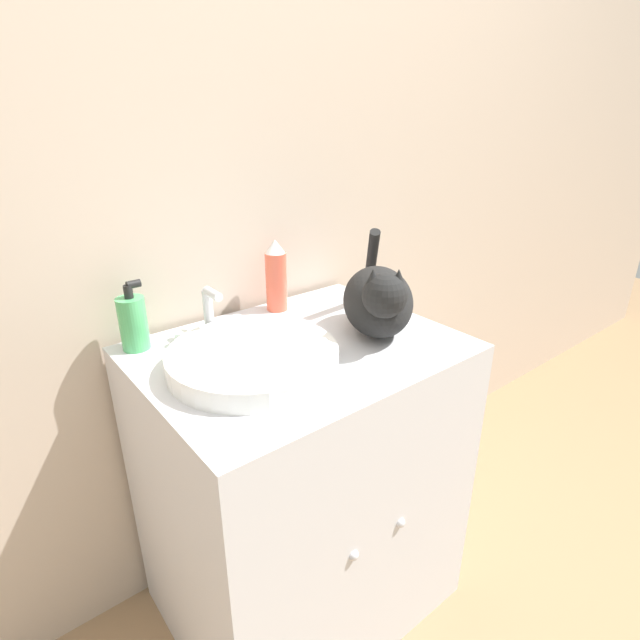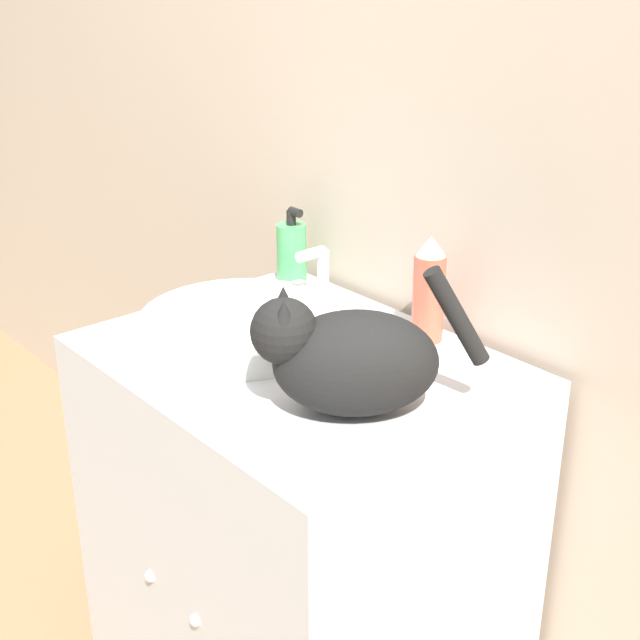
% 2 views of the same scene
% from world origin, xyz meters
% --- Properties ---
extents(wall_back, '(6.00, 0.05, 2.50)m').
position_xyz_m(wall_back, '(0.00, 0.61, 1.25)').
color(wall_back, '#C6B29E').
rests_on(wall_back, ground_plane).
extents(vanity_cabinet, '(0.73, 0.58, 0.82)m').
position_xyz_m(vanity_cabinet, '(0.00, 0.28, 0.41)').
color(vanity_cabinet, silver).
rests_on(vanity_cabinet, ground_plane).
extents(sink_basin, '(0.37, 0.37, 0.05)m').
position_xyz_m(sink_basin, '(-0.14, 0.26, 0.84)').
color(sink_basin, white).
rests_on(sink_basin, vanity_cabinet).
extents(faucet, '(0.18, 0.08, 0.13)m').
position_xyz_m(faucet, '(-0.14, 0.46, 0.87)').
color(faucet, silver).
rests_on(faucet, vanity_cabinet).
extents(cat, '(0.29, 0.33, 0.24)m').
position_xyz_m(cat, '(0.19, 0.22, 0.91)').
color(cat, black).
rests_on(cat, vanity_cabinet).
extents(soap_bottle, '(0.06, 0.06, 0.16)m').
position_xyz_m(soap_bottle, '(-0.30, 0.52, 0.89)').
color(soap_bottle, '#4CB266').
rests_on(soap_bottle, vanity_cabinet).
extents(spray_bottle, '(0.06, 0.06, 0.20)m').
position_xyz_m(spray_bottle, '(0.09, 0.51, 0.92)').
color(spray_bottle, '#EF6047').
rests_on(spray_bottle, vanity_cabinet).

